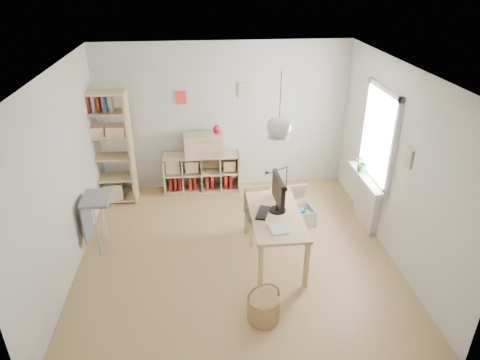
{
  "coord_description": "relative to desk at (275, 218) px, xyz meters",
  "views": [
    {
      "loc": [
        -0.44,
        -5.18,
        3.83
      ],
      "look_at": [
        0.1,
        0.3,
        1.05
      ],
      "focal_mm": 32.0,
      "sensor_mm": 36.0,
      "label": 1
    }
  ],
  "objects": [
    {
      "name": "task_lamp",
      "position": [
        0.09,
        0.57,
        0.36
      ],
      "size": [
        0.37,
        0.14,
        0.39
      ],
      "color": "black",
      "rests_on": "desk"
    },
    {
      "name": "keyboard",
      "position": [
        -0.18,
        -0.01,
        0.1
      ],
      "size": [
        0.25,
        0.4,
        0.02
      ],
      "primitive_type": "cube",
      "rotation": [
        0.0,
        0.0,
        -0.34
      ],
      "color": "black",
      "rests_on": "desk"
    },
    {
      "name": "ground",
      "position": [
        -0.55,
        0.15,
        -0.66
      ],
      "size": [
        4.5,
        4.5,
        0.0
      ],
      "primitive_type": "plane",
      "color": "#A68153",
      "rests_on": "ground"
    },
    {
      "name": "desk",
      "position": [
        0.0,
        0.0,
        0.0
      ],
      "size": [
        0.7,
        1.5,
        0.75
      ],
      "color": "tan",
      "rests_on": "ground"
    },
    {
      "name": "potted_plant",
      "position": [
        1.57,
        0.95,
        0.35
      ],
      "size": [
        0.33,
        0.31,
        0.3
      ],
      "primitive_type": "imported",
      "rotation": [
        0.0,
        0.0,
        0.36
      ],
      "color": "#336D29",
      "rests_on": "windowsill"
    },
    {
      "name": "yarn_ball",
      "position": [
        0.14,
        0.42,
        0.18
      ],
      "size": [
        0.17,
        0.17,
        0.17
      ],
      "primitive_type": "sphere",
      "color": "#4F0A18",
      "rests_on": "desk"
    },
    {
      "name": "red_vase",
      "position": [
        -0.7,
        2.19,
        0.54
      ],
      "size": [
        0.13,
        0.13,
        0.16
      ],
      "primitive_type": "ellipsoid",
      "color": "#AB0E1D",
      "rests_on": "drawer_chest"
    },
    {
      "name": "monitor",
      "position": [
        0.04,
        0.04,
        0.38
      ],
      "size": [
        0.24,
        0.59,
        0.52
      ],
      "rotation": [
        0.0,
        0.0,
        0.03
      ],
      "color": "black",
      "rests_on": "desk"
    },
    {
      "name": "storage_chest",
      "position": [
        0.51,
        0.88,
        -0.47
      ],
      "size": [
        0.64,
        0.7,
        0.59
      ],
      "rotation": [
        0.0,
        0.0,
        0.15
      ],
      "color": "silver",
      "rests_on": "ground"
    },
    {
      "name": "radiator",
      "position": [
        1.64,
        0.75,
        -0.26
      ],
      "size": [
        0.1,
        0.8,
        0.8
      ],
      "primitive_type": "cube",
      "color": "silver",
      "rests_on": "ground"
    },
    {
      "name": "paper_tray",
      "position": [
        -0.04,
        -0.44,
        0.11
      ],
      "size": [
        0.24,
        0.29,
        0.03
      ],
      "primitive_type": "cube",
      "rotation": [
        0.0,
        0.0,
        0.1
      ],
      "color": "white",
      "rests_on": "desk"
    },
    {
      "name": "side_table",
      "position": [
        -2.59,
        0.5,
        0.01
      ],
      "size": [
        0.4,
        0.55,
        0.85
      ],
      "color": "gray",
      "rests_on": "ground"
    },
    {
      "name": "tall_bookshelf",
      "position": [
        -2.59,
        1.95,
        0.43
      ],
      "size": [
        0.8,
        0.38,
        2.0
      ],
      "color": "tan",
      "rests_on": "ground"
    },
    {
      "name": "window_unit",
      "position": [
        1.68,
        0.75,
        0.89
      ],
      "size": [
        0.07,
        1.16,
        1.46
      ],
      "color": "white",
      "rests_on": "ground"
    },
    {
      "name": "room_shell",
      "position": [
        -0.0,
        0.0,
        1.34
      ],
      "size": [
        4.5,
        4.5,
        4.5
      ],
      "color": "white",
      "rests_on": "ground"
    },
    {
      "name": "wicker_basket",
      "position": [
        -0.33,
        -1.21,
        -0.48
      ],
      "size": [
        0.4,
        0.39,
        0.54
      ],
      "rotation": [
        0.0,
        0.0,
        0.13
      ],
      "color": "#9F7648",
      "rests_on": "ground"
    },
    {
      "name": "cube_shelf",
      "position": [
        -1.02,
        2.23,
        -0.36
      ],
      "size": [
        1.4,
        0.38,
        0.72
      ],
      "color": "beige",
      "rests_on": "ground"
    },
    {
      "name": "drawer_chest",
      "position": [
        -0.95,
        2.19,
        0.26
      ],
      "size": [
        0.72,
        0.36,
        0.4
      ],
      "primitive_type": "cube",
      "rotation": [
        0.0,
        0.0,
        0.06
      ],
      "color": "beige",
      "rests_on": "cube_shelf"
    },
    {
      "name": "windowsill",
      "position": [
        1.59,
        0.75,
        0.17
      ],
      "size": [
        0.22,
        1.2,
        0.06
      ],
      "primitive_type": "cube",
      "color": "white",
      "rests_on": "radiator"
    },
    {
      "name": "chair",
      "position": [
        -0.16,
        0.54,
        -0.18
      ],
      "size": [
        0.46,
        0.46,
        0.83
      ],
      "rotation": [
        0.0,
        0.0,
        0.14
      ],
      "color": "gray",
      "rests_on": "ground"
    }
  ]
}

